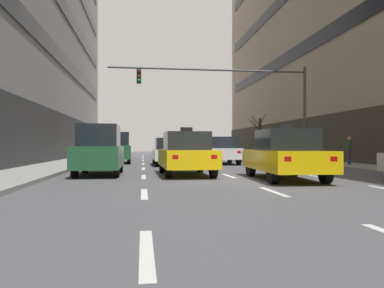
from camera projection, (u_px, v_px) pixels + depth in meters
The scene contains 35 objects.
ground_plane at pixel (242, 181), 12.58m from camera, with size 120.00×120.00×0.00m, color #515156.
lane_stripe_l1_s2 at pixel (146, 251), 4.21m from camera, with size 0.16×2.00×0.01m, color silver.
lane_stripe_l1_s3 at pixel (144, 194), 9.17m from camera, with size 0.16×2.00×0.01m, color silver.
lane_stripe_l1_s4 at pixel (144, 177), 14.13m from camera, with size 0.16×2.00×0.01m, color silver.
lane_stripe_l1_s5 at pixel (143, 169), 19.08m from camera, with size 0.16×2.00×0.01m, color silver.
lane_stripe_l1_s6 at pixel (143, 164), 24.04m from camera, with size 0.16×2.00×0.01m, color silver.
lane_stripe_l1_s7 at pixel (143, 161), 29.00m from camera, with size 0.16×2.00×0.01m, color silver.
lane_stripe_l1_s8 at pixel (143, 158), 33.95m from camera, with size 0.16×2.00×0.01m, color silver.
lane_stripe_l1_s9 at pixel (143, 157), 38.91m from camera, with size 0.16×2.00×0.01m, color silver.
lane_stripe_l1_s10 at pixel (143, 155), 43.86m from camera, with size 0.16×2.00×0.01m, color silver.
lane_stripe_l2_s3 at pixel (273, 192), 9.61m from camera, with size 0.16×2.00×0.01m, color silver.
lane_stripe_l2_s4 at pixel (229, 176), 14.56m from camera, with size 0.16×2.00×0.01m, color silver.
lane_stripe_l2_s5 at pixel (207, 168), 19.52m from camera, with size 0.16×2.00×0.01m, color silver.
lane_stripe_l2_s6 at pixel (194, 163), 24.48m from camera, with size 0.16×2.00×0.01m, color silver.
lane_stripe_l2_s7 at pixel (185, 160), 29.43m from camera, with size 0.16×2.00×0.01m, color silver.
lane_stripe_l2_s8 at pixel (179, 158), 34.39m from camera, with size 0.16×2.00×0.01m, color silver.
lane_stripe_l2_s9 at pixel (174, 157), 39.34m from camera, with size 0.16×2.00×0.01m, color silver.
lane_stripe_l2_s10 at pixel (171, 155), 44.30m from camera, with size 0.16×2.00×0.01m, color silver.
lane_stripe_l3_s4 at pixel (309, 175), 15.00m from camera, with size 0.16×2.00×0.01m, color silver.
lane_stripe_l3_s5 at pixel (268, 168), 19.96m from camera, with size 0.16×2.00×0.01m, color silver.
lane_stripe_l3_s6 at pixel (243, 163), 24.91m from camera, with size 0.16×2.00×0.01m, color silver.
lane_stripe_l3_s7 at pixel (226, 160), 29.87m from camera, with size 0.16×2.00×0.01m, color silver.
lane_stripe_l3_s8 at pixel (214, 158), 34.82m from camera, with size 0.16×2.00×0.01m, color silver.
lane_stripe_l3_s9 at pixel (205, 156), 39.78m from camera, with size 0.16×2.00×0.01m, color silver.
lane_stripe_l3_s10 at pixel (198, 155), 44.74m from camera, with size 0.16×2.00×0.01m, color silver.
car_driving_0 at pixel (117, 148), 25.01m from camera, with size 1.94×4.32×2.06m.
car_driving_1 at pixel (221, 151), 23.97m from camera, with size 2.13×4.69×1.73m.
taxi_driving_2 at pixel (186, 154), 14.98m from camera, with size 2.03×4.64×1.91m.
taxi_driving_3 at pixel (191, 147), 37.55m from camera, with size 1.96×4.34×2.24m.
taxi_driving_4 at pixel (285, 155), 12.96m from camera, with size 2.17×4.75×1.94m.
car_driving_5 at pixel (169, 152), 22.25m from camera, with size 1.89×4.37×1.63m.
car_driving_6 at pixel (100, 150), 15.05m from camera, with size 1.75×4.17×2.01m.
traffic_signal_0 at pixel (242, 91), 23.43m from camera, with size 12.53×0.35×6.11m.
street_tree_0 at pixel (260, 136), 35.42m from camera, with size 1.49×1.57×4.09m.
pedestrian_0 at pixel (349, 148), 20.73m from camera, with size 0.39×0.41×1.55m.
Camera 1 is at (-3.35, -12.25, 1.20)m, focal length 34.89 mm.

